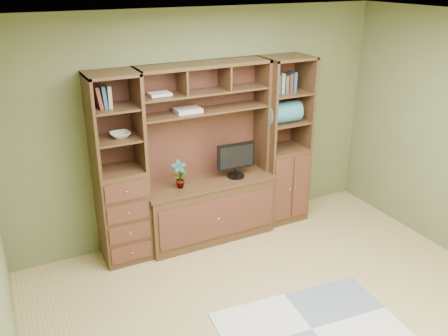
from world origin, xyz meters
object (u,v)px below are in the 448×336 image
left_tower (119,171)px  monitor (236,154)px  right_tower (284,142)px  center_hutch (208,157)px

left_tower → monitor: bearing=-3.2°
left_tower → right_tower: bearing=0.0°
center_hutch → right_tower: 1.03m
left_tower → monitor: size_ratio=3.64×
center_hutch → monitor: center_hutch is taller
right_tower → monitor: 0.70m
left_tower → right_tower: size_ratio=1.00×
right_tower → center_hutch: bearing=-177.8°
right_tower → left_tower: bearing=180.0°
right_tower → monitor: size_ratio=3.64×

